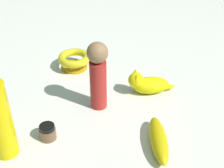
% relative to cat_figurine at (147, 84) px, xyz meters
% --- Properties ---
extents(ground, '(2.00, 2.00, 0.00)m').
position_rel_cat_figurine_xyz_m(ground, '(-0.08, 0.10, -0.03)').
color(ground, silver).
extents(cat_figurine, '(0.09, 0.15, 0.08)m').
position_rel_cat_figurine_xyz_m(cat_figurine, '(0.00, 0.00, 0.00)').
color(cat_figurine, yellow).
rests_on(cat_figurine, ground).
extents(nail_polish_jar, '(0.04, 0.04, 0.04)m').
position_rel_cat_figurine_xyz_m(nail_polish_jar, '(-0.25, 0.26, -0.01)').
color(nail_polish_jar, brown).
rests_on(nail_polish_jar, ground).
extents(person_figure_adult, '(0.06, 0.06, 0.22)m').
position_rel_cat_figurine_xyz_m(person_figure_adult, '(-0.09, 0.14, 0.08)').
color(person_figure_adult, '#AD2622').
rests_on(person_figure_adult, ground).
extents(bowl, '(0.12, 0.12, 0.06)m').
position_rel_cat_figurine_xyz_m(bowl, '(0.11, 0.27, 0.00)').
color(bowl, '#C08B12').
rests_on(bowl, ground).
extents(banana, '(0.18, 0.07, 0.04)m').
position_rel_cat_figurine_xyz_m(banana, '(-0.23, -0.04, -0.01)').
color(banana, '#C0A60A').
rests_on(banana, ground).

